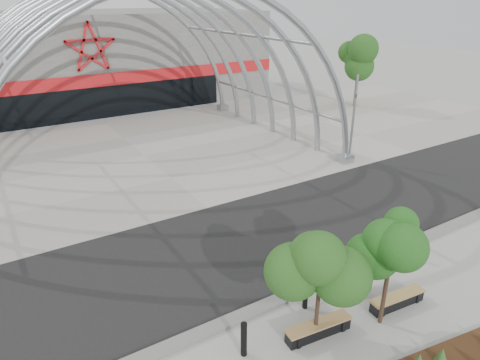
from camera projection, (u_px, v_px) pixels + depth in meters
ground at (300, 286)px, 15.02m from camera, size 140.00×140.00×0.00m
road at (246, 241)px, 17.74m from camera, size 140.00×7.00×0.02m
forecourt at (145, 156)px, 27.09m from camera, size 60.00×17.00×0.04m
kerb at (305, 289)px, 14.80m from camera, size 60.00×0.50×0.12m
arena_building at (72, 58)px, 39.49m from camera, size 34.00×15.24×8.00m
vault_canopy at (145, 156)px, 27.09m from camera, size 20.80×15.80×20.36m
signal_pole at (353, 117)px, 25.48m from camera, size 0.32×0.73×5.20m
street_tree_0 at (322, 258)px, 11.74m from camera, size 1.70×1.70×3.87m
street_tree_1 at (393, 245)px, 12.27m from camera, size 1.65×1.65×3.90m
bench_0 at (318, 329)px, 12.78m from camera, size 2.20×0.72×0.45m
bench_1 at (397, 301)px, 14.00m from camera, size 2.08×0.66×0.43m
bollard_0 at (244, 339)px, 11.95m from camera, size 0.18×0.18×1.13m
bollard_1 at (306, 294)px, 13.80m from camera, size 0.17×0.17×1.06m
bollard_2 at (363, 275)px, 14.74m from camera, size 0.17×0.17×1.05m
bollard_3 at (366, 284)px, 14.33m from camera, size 0.16×0.16×0.98m
bollard_4 at (405, 246)px, 16.49m from camera, size 0.17×0.17×1.04m
bg_tree_1 at (359, 59)px, 37.50m from camera, size 2.70×2.70×5.91m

